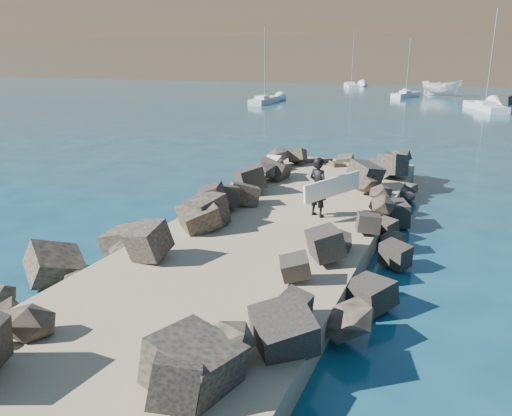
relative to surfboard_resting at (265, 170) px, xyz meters
The scene contains 12 objects.
ground 5.94m from the surfboard_resting, 66.68° to the right, with size 800.00×800.00×0.00m, color #0F384C.
jetty 7.77m from the surfboard_resting, 72.56° to the right, with size 6.00×26.00×0.60m, color #8C7759.
riprap_left 6.92m from the surfboard_resting, 94.84° to the right, with size 2.60×22.00×1.00m, color black.
riprap_right 8.65m from the surfboard_resting, 52.80° to the right, with size 2.60×22.00×1.00m, color black.
headland 155.83m from the surfboard_resting, 85.45° to the left, with size 360.00×140.00×32.00m, color #2D4919.
surfboard_resting is the anchor object (origin of this frame).
boat_imported 59.45m from the surfboard_resting, 86.81° to the left, with size 2.19×5.81×2.25m, color silver.
surfer_with_board 5.02m from the surfboard_resting, 47.67° to the right, with size 1.49×2.06×1.90m.
sailboat_b 54.55m from the surfboard_resting, 91.01° to the left, with size 3.33×6.64×7.91m.
sailboat_c 41.37m from the surfboard_resting, 77.63° to the left, with size 4.51×8.76×10.21m.
sailboat_e 75.90m from the surfboard_resting, 99.91° to the left, with size 4.54×8.53×9.98m.
sailboat_a 41.80m from the surfboard_resting, 112.00° to the left, with size 2.07×7.54×8.95m.
Camera 1 is at (5.07, -12.99, 5.47)m, focal length 35.00 mm.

